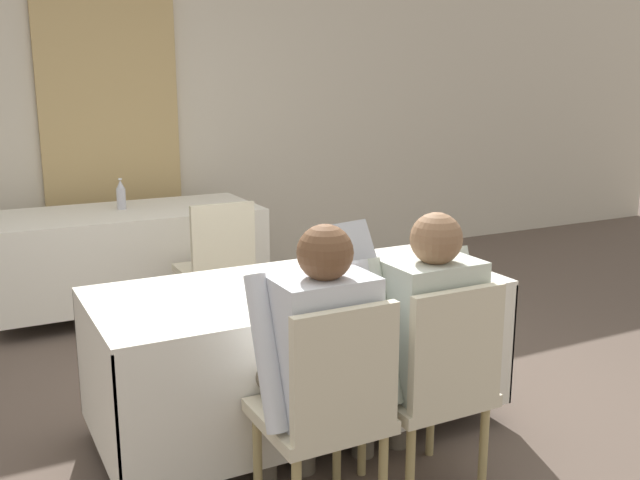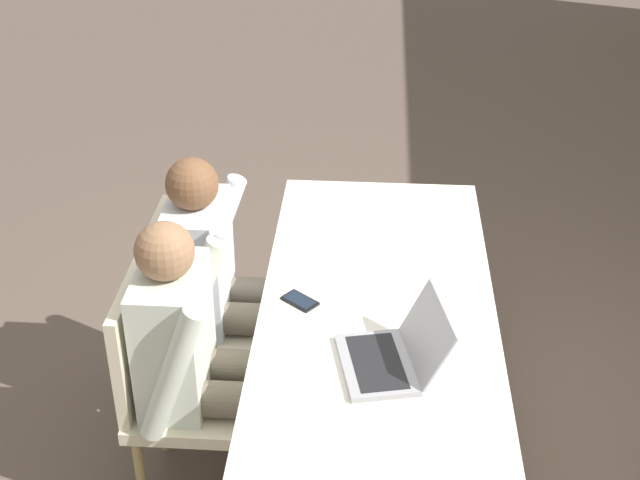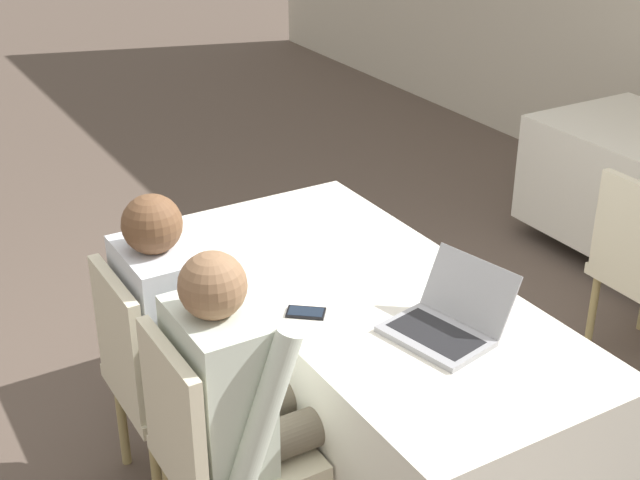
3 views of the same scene
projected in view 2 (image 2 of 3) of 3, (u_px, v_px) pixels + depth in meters
The scene contains 10 objects.
ground_plane at pixel (372, 447), 3.60m from camera, with size 24.00×24.00×0.00m, color brown.
conference_table_near at pixel (376, 338), 3.32m from camera, with size 1.85×0.85×0.72m.
laptop at pixel (392, 355), 2.89m from camera, with size 0.39×0.39×0.22m.
cell_phone at pixel (300, 301), 3.22m from camera, with size 0.14×0.15×0.01m.
paper_beside_laptop at pixel (397, 255), 3.49m from camera, with size 0.23×0.31×0.00m.
paper_centre_table at pixel (429, 316), 3.15m from camera, with size 0.30×0.35×0.00m.
chair_near_left at pixel (196, 307), 3.59m from camera, with size 0.44×0.44×0.89m.
chair_near_right at pixel (171, 384), 3.19m from camera, with size 0.44×0.44×0.89m.
person_checkered_shirt at pixel (219, 275), 3.51m from camera, with size 0.50×0.52×1.15m.
person_white_shirt at pixel (196, 350), 3.10m from camera, with size 0.50×0.52×1.15m.
Camera 2 is at (2.65, -0.03, 2.59)m, focal length 50.00 mm.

